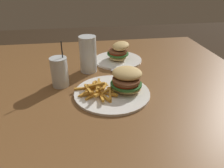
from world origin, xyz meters
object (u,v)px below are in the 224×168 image
object	(u,v)px
meal_plate_near	(118,86)
juice_glass	(60,73)
beer_glass	(88,55)
meal_plate_far	(118,55)
spoon	(117,71)

from	to	relation	value
meal_plate_near	juice_glass	distance (m)	0.26
beer_glass	juice_glass	xyz separation A→B (m)	(-0.13, -0.13, -0.02)
meal_plate_near	meal_plate_far	distance (m)	0.34
juice_glass	meal_plate_far	bearing A→B (deg)	38.79
meal_plate_far	meal_plate_near	bearing A→B (deg)	-100.14
beer_glass	spoon	bearing A→B (deg)	-15.15
beer_glass	meal_plate_near	bearing A→B (deg)	-65.42
beer_glass	meal_plate_far	world-z (taller)	beer_glass
juice_glass	spoon	world-z (taller)	juice_glass
meal_plate_near	beer_glass	size ratio (longest dim) A/B	1.76
beer_glass	meal_plate_far	bearing A→B (deg)	32.58
spoon	meal_plate_far	world-z (taller)	meal_plate_far
meal_plate_near	spoon	size ratio (longest dim) A/B	2.38
meal_plate_near	juice_glass	bearing A→B (deg)	156.55
meal_plate_near	beer_glass	world-z (taller)	beer_glass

